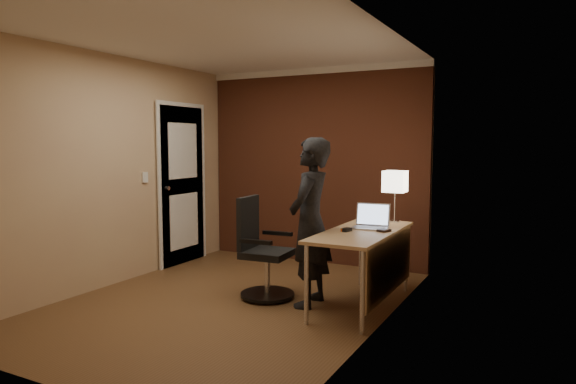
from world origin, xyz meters
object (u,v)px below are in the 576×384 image
Objects in this scene: wallet at (384,230)px; person at (310,222)px; mouse at (346,230)px; office_chair at (262,254)px; desk_lamp at (395,182)px; laptop at (372,221)px; desk at (369,245)px.

wallet is 0.07× the size of person.
office_chair is at bearing -158.80° from mouse.
desk_lamp is 0.58m from laptop.
desk_lamp is 1.07m from person.
person is (-0.52, -0.19, 0.20)m from desk.
laptop is at bearing 102.67° from desk.
desk_lamp is 0.54× the size of office_chair.
desk is 2.80× the size of desk_lamp.
office_chair is at bearing -143.02° from desk_lamp.
desk is 0.59m from person.
office_chair is at bearing -93.96° from person.
laptop is 0.24m from wallet.
laptop reaches higher than desk.
laptop is at bearing 123.77° from person.
wallet is (0.13, 0.04, 0.14)m from desk.
office_chair is at bearing -159.25° from laptop.
mouse reaches higher than desk.
mouse is (-0.14, -0.31, -0.05)m from laptop.
mouse is at bearing -147.60° from desk.
laptop is at bearing -102.11° from desk_lamp.
laptop is 0.36× the size of office_chair.
laptop is 0.34m from mouse.
person is at bearing -141.74° from laptop.
mouse is 0.93m from office_chair.
mouse is at bearing -107.48° from desk_lamp.
person reaches higher than wallet.
person reaches higher than desk.
wallet is 1.25m from office_chair.
person is at bearing -124.79° from desk_lamp.
wallet is (0.07, -0.61, -0.41)m from desk_lamp.
desk_lamp is 0.73m from wallet.
office_chair reaches higher than mouse.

